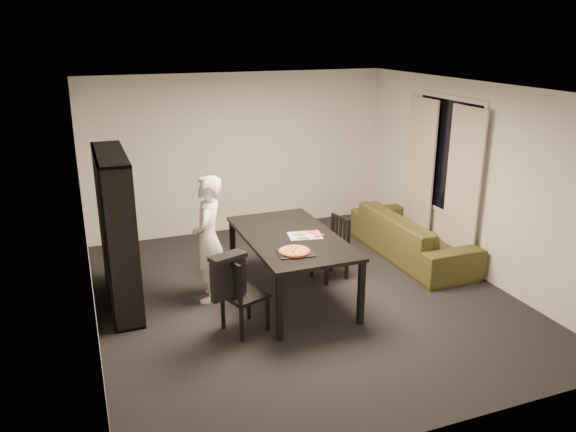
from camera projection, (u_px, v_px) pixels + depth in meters
name	position (u px, v px, depth m)	size (l,w,h in m)	color
room	(303.00, 198.00, 6.77)	(5.01, 5.51, 2.61)	black
window_pane	(447.00, 156.00, 8.08)	(0.02, 1.40, 1.60)	black
window_frame	(447.00, 156.00, 8.08)	(0.03, 1.52, 1.72)	white
curtain_left	(462.00, 189.00, 7.70)	(0.03, 0.70, 2.25)	beige
curtain_right	(420.00, 172.00, 8.62)	(0.03, 0.70, 2.25)	beige
bookshelf	(117.00, 231.00, 6.68)	(0.35, 1.50, 1.90)	black
dining_table	(291.00, 241.00, 6.91)	(1.10, 1.98, 0.82)	black
chair_left	(238.00, 291.00, 6.15)	(0.53, 0.53, 0.90)	black
chair_right	(334.00, 243.00, 7.58)	(0.47, 0.47, 0.85)	black
draped_jacket	(228.00, 274.00, 6.00)	(0.43, 0.30, 0.50)	black
person	(208.00, 239.00, 6.86)	(0.58, 0.38, 1.59)	white
baking_tray	(296.00, 253.00, 6.35)	(0.40, 0.32, 0.01)	black
pepperoni_pizza	(294.00, 251.00, 6.34)	(0.35, 0.35, 0.03)	#B06733
kitchen_towel	(305.00, 236.00, 6.89)	(0.40, 0.30, 0.01)	white
pizza_slices	(308.00, 235.00, 6.89)	(0.37, 0.31, 0.01)	gold
sofa	(412.00, 236.00, 8.31)	(2.26, 0.89, 0.66)	#41421A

